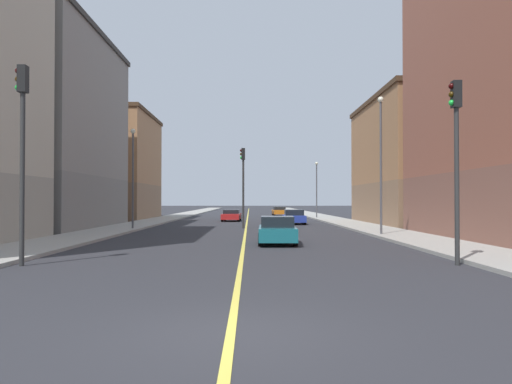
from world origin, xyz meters
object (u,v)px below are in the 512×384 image
street_lamp_right_near (133,168)px  car_teal (277,231)px  traffic_light_right_near (22,137)px  street_lamp_left_far (317,183)px  car_blue (294,217)px  building_right_distant (100,166)px  building_right_midblock (26,130)px  car_orange (279,211)px  traffic_light_median_far (243,177)px  car_red (231,215)px  street_lamp_left_near (381,152)px  traffic_light_left_near (456,146)px  building_left_mid (435,162)px

street_lamp_right_near → car_teal: size_ratio=1.63×
traffic_light_right_near → street_lamp_left_far: (15.48, 43.19, -0.06)m
car_blue → building_right_distant: bearing=150.1°
building_right_midblock → car_orange: building_right_midblock is taller
building_right_distant → car_teal: building_right_distant is taller
traffic_light_median_far → building_right_distant: bearing=131.2°
building_right_distant → building_right_midblock: bearing=-90.0°
traffic_light_right_near → car_red: traffic_light_right_near is taller
car_orange → car_teal: 47.76m
car_orange → traffic_light_right_near: bearing=-101.9°
traffic_light_right_near → car_orange: traffic_light_right_near is taller
car_orange → building_right_distant: bearing=-146.5°
street_lamp_left_near → car_blue: (-3.89, 15.82, -4.45)m
traffic_light_left_near → street_lamp_left_far: 43.20m
street_lamp_left_near → building_right_midblock: bearing=160.7°
traffic_light_right_near → building_right_distant: bearing=103.2°
building_right_midblock → car_red: (15.44, 13.73, -7.02)m
traffic_light_median_far → car_orange: traffic_light_median_far is taller
street_lamp_left_far → building_right_midblock: bearing=-140.7°
traffic_light_right_near → street_lamp_left_far: street_lamp_left_far is taller
traffic_light_right_near → traffic_light_median_far: traffic_light_right_near is taller
street_lamp_right_near → building_left_mid: bearing=18.5°
street_lamp_right_near → car_red: bearing=67.7°
building_right_distant → street_lamp_right_near: size_ratio=1.99×
car_red → car_orange: bearing=72.7°
street_lamp_right_near → street_lamp_left_far: (16.46, 23.06, -0.34)m
traffic_light_median_far → street_lamp_left_near: street_lamp_left_near is taller
building_left_mid → building_right_distant: size_ratio=1.20×
traffic_light_left_near → traffic_light_median_far: traffic_light_median_far is taller
street_lamp_left_far → street_lamp_right_near: bearing=-125.5°
street_lamp_left_near → car_red: street_lamp_left_near is taller
traffic_light_right_near → car_blue: size_ratio=1.52×
building_left_mid → street_lamp_right_near: size_ratio=2.39×
building_left_mid → traffic_light_left_near: 30.32m
car_orange → traffic_light_median_far: bearing=-98.1°
building_right_midblock → street_lamp_left_far: 32.86m
car_teal → street_lamp_left_far: bearing=79.3°
car_red → traffic_light_left_near: bearing=-76.3°
traffic_light_left_near → traffic_light_right_near: bearing=-180.0°
building_right_midblock → traffic_light_median_far: 17.21m
building_right_distant → car_red: size_ratio=3.12×
car_orange → car_red: car_orange is taller
traffic_light_right_near → car_red: 36.84m
traffic_light_right_near → car_orange: (11.79, 56.06, -3.63)m
car_orange → car_teal: bearing=-93.4°
car_teal → car_orange: bearing=86.6°
building_left_mid → traffic_light_right_near: size_ratio=2.61×
traffic_light_median_far → car_red: traffic_light_median_far is taller
building_left_mid → car_orange: 30.58m
traffic_light_left_near → street_lamp_left_far: size_ratio=0.93×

